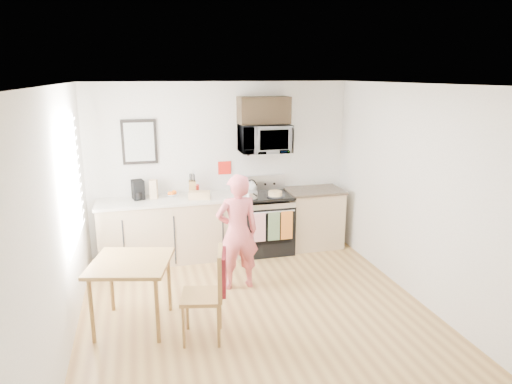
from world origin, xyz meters
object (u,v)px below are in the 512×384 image
object	(u,v)px
chair	(215,282)
cake	(275,194)
dining_table	(131,269)
microwave	(264,139)
person	(237,232)
range	(266,224)

from	to	relation	value
chair	cake	xyz separation A→B (m)	(1.27, 2.05, 0.33)
dining_table	chair	size ratio (longest dim) A/B	0.87
microwave	chair	bearing A→B (deg)	-116.66
person	chair	distance (m)	1.21
range	person	bearing A→B (deg)	-121.72
dining_table	chair	distance (m)	0.96
range	chair	distance (m)	2.54
range	dining_table	distance (m)	2.69
person	cake	world-z (taller)	person
range	cake	xyz separation A→B (m)	(0.09, -0.18, 0.53)
microwave	cake	size ratio (longest dim) A/B	3.02
dining_table	chair	bearing A→B (deg)	-29.54
dining_table	range	bearing A→B (deg)	41.28
chair	cake	distance (m)	2.43
dining_table	chair	xyz separation A→B (m)	(0.83, -0.47, -0.04)
person	chair	bearing A→B (deg)	64.27
person	chair	world-z (taller)	person
microwave	chair	xyz separation A→B (m)	(-1.18, -2.34, -1.12)
range	cake	bearing A→B (deg)	-64.10
microwave	person	size ratio (longest dim) A/B	0.50
range	microwave	xyz separation A→B (m)	(-0.00, 0.10, 1.32)
person	cake	bearing A→B (deg)	-132.24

